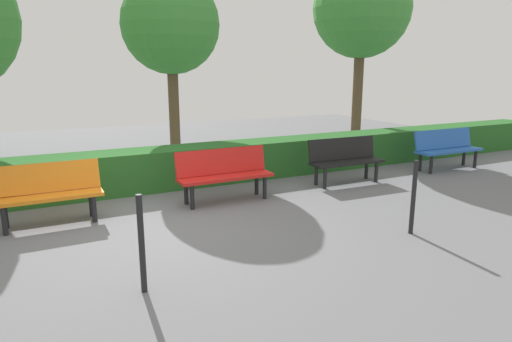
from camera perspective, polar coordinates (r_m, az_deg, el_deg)
name	(u,v)px	position (r m, az deg, el deg)	size (l,w,h in m)	color
ground_plane	(157,227)	(6.38, -12.60, -7.02)	(23.17, 23.17, 0.00)	slate
bench_blue	(447,147)	(10.52, 23.34, 2.85)	(1.64, 0.49, 0.86)	blue
bench_black	(345,158)	(8.65, 11.39, 1.63)	(1.49, 0.51, 0.86)	black
bench_red	(224,172)	(7.33, -4.12, -0.16)	(1.59, 0.47, 0.86)	red
bench_orange	(48,191)	(6.87, -25.20, -2.35)	(1.43, 0.49, 0.86)	orange
hedge_row	(191,165)	(8.49, -8.33, 0.73)	(19.17, 0.77, 0.73)	#266023
tree_near	(362,10)	(12.42, 13.46, 19.57)	(2.51, 2.51, 4.92)	brown
tree_mid	(171,25)	(10.39, -10.94, 17.94)	(2.17, 2.17, 4.19)	brown
railing_post_mid	(413,198)	(6.19, 19.61, -3.24)	(0.06, 0.06, 1.00)	black
railing_post_far	(142,244)	(4.48, -14.52, -9.11)	(0.06, 0.06, 1.00)	black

